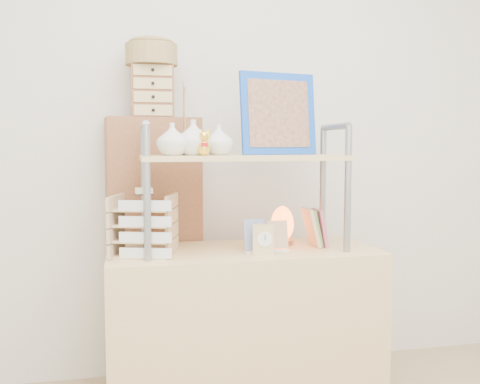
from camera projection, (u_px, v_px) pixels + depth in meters
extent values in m
cube|color=silver|center=(223.00, 129.00, 2.83)|extent=(3.40, 0.02, 2.60)
cube|color=tan|center=(244.00, 331.00, 2.43)|extent=(1.20, 0.50, 0.75)
cube|color=brown|center=(154.00, 253.00, 2.68)|extent=(0.47, 0.28, 1.35)
cylinder|color=gray|center=(147.00, 193.00, 2.14)|extent=(0.03, 0.03, 0.55)
cylinder|color=gray|center=(144.00, 187.00, 2.43)|extent=(0.03, 0.03, 0.55)
cylinder|color=gray|center=(145.00, 125.00, 2.26)|extent=(0.03, 0.30, 0.03)
cylinder|color=gray|center=(348.00, 189.00, 2.32)|extent=(0.03, 0.03, 0.55)
cylinder|color=gray|center=(323.00, 184.00, 2.61)|extent=(0.03, 0.03, 0.55)
cylinder|color=gray|center=(335.00, 127.00, 2.44)|extent=(0.03, 0.30, 0.03)
cube|color=tan|center=(244.00, 158.00, 2.36)|extent=(0.90, 0.34, 0.02)
imported|color=silver|center=(172.00, 139.00, 2.27)|extent=(0.13, 0.13, 0.14)
imported|color=silver|center=(193.00, 138.00, 2.31)|extent=(0.15, 0.15, 0.15)
imported|color=silver|center=(219.00, 140.00, 2.35)|extent=(0.13, 0.13, 0.13)
cylinder|color=#2658A6|center=(184.00, 144.00, 2.42)|extent=(0.07, 0.07, 0.10)
cube|color=blue|center=(279.00, 114.00, 2.48)|extent=(0.38, 0.13, 0.38)
cube|color=#553026|center=(279.00, 114.00, 2.47)|extent=(0.31, 0.10, 0.31)
cube|color=#C25576|center=(320.00, 228.00, 2.47)|extent=(0.05, 0.12, 0.17)
cube|color=#6BA050|center=(314.00, 227.00, 2.48)|extent=(0.05, 0.12, 0.17)
cube|color=tan|center=(311.00, 228.00, 2.46)|extent=(0.06, 0.13, 0.17)
cube|color=tan|center=(145.00, 253.00, 2.29)|extent=(0.29, 0.28, 0.01)
cube|color=white|center=(146.00, 253.00, 2.18)|extent=(0.21, 0.07, 0.04)
cube|color=tan|center=(144.00, 238.00, 2.28)|extent=(0.29, 0.28, 0.01)
cube|color=white|center=(145.00, 237.00, 2.17)|extent=(0.21, 0.07, 0.04)
cube|color=tan|center=(144.00, 223.00, 2.28)|extent=(0.29, 0.28, 0.01)
cube|color=white|center=(145.00, 221.00, 2.17)|extent=(0.21, 0.07, 0.04)
cube|color=tan|center=(144.00, 208.00, 2.27)|extent=(0.29, 0.28, 0.01)
cube|color=white|center=(145.00, 206.00, 2.16)|extent=(0.21, 0.07, 0.04)
cube|color=beige|center=(144.00, 191.00, 2.24)|extent=(0.07, 0.07, 0.03)
cylinder|color=brown|center=(282.00, 242.00, 2.52)|extent=(0.10, 0.10, 0.02)
ellipsoid|color=#FF571E|center=(282.00, 223.00, 2.51)|extent=(0.12, 0.11, 0.16)
cube|color=tan|center=(264.00, 240.00, 2.28)|extent=(0.10, 0.06, 0.13)
cylinder|color=white|center=(265.00, 239.00, 2.26)|extent=(0.06, 0.02, 0.06)
cube|color=white|center=(266.00, 251.00, 2.35)|extent=(0.20, 0.07, 0.01)
cube|color=navy|center=(255.00, 234.00, 2.33)|extent=(0.10, 0.03, 0.13)
cube|color=tan|center=(278.00, 234.00, 2.36)|extent=(0.10, 0.03, 0.12)
cube|color=brown|center=(152.00, 92.00, 2.59)|extent=(0.20, 0.15, 0.25)
cube|color=tan|center=(153.00, 110.00, 2.53)|extent=(0.18, 0.01, 0.05)
cube|color=tan|center=(153.00, 97.00, 2.52)|extent=(0.18, 0.01, 0.05)
cube|color=tan|center=(153.00, 83.00, 2.51)|extent=(0.18, 0.01, 0.05)
cube|color=tan|center=(153.00, 70.00, 2.51)|extent=(0.18, 0.01, 0.05)
cylinder|color=olive|center=(152.00, 55.00, 2.58)|extent=(0.25, 0.25, 0.10)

